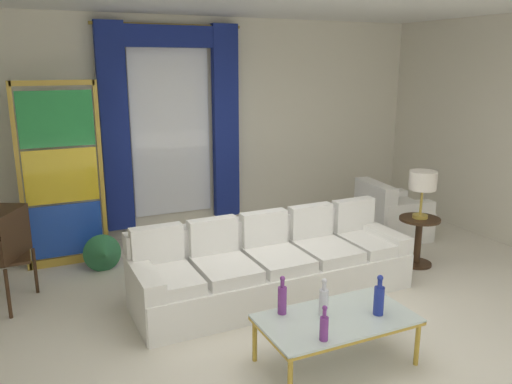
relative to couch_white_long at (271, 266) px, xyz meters
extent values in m
plane|color=silver|center=(-0.05, -0.61, -0.31)|extent=(16.00, 16.00, 0.00)
cube|color=silver|center=(-0.05, 2.45, 1.19)|extent=(8.00, 0.12, 3.00)
cube|color=white|center=(-0.36, 2.37, 1.24)|extent=(1.10, 0.02, 2.50)
cylinder|color=gold|center=(-0.36, 2.29, 2.55)|extent=(2.00, 0.04, 0.04)
cube|color=navy|center=(-1.13, 2.27, 1.24)|extent=(0.36, 0.12, 2.70)
cube|color=navy|center=(0.41, 2.27, 1.24)|extent=(0.36, 0.12, 2.70)
cube|color=navy|center=(-0.36, 2.27, 2.41)|extent=(1.80, 0.10, 0.28)
cube|color=white|center=(0.00, -0.10, -0.12)|extent=(2.91, 0.93, 0.38)
cube|color=white|center=(0.00, 0.27, 0.08)|extent=(2.90, 0.23, 0.78)
cube|color=white|center=(1.36, -0.08, -0.03)|extent=(0.21, 0.86, 0.56)
cube|color=white|center=(-1.36, -0.11, -0.03)|extent=(0.21, 0.86, 0.56)
cube|color=white|center=(1.16, -0.13, 0.13)|extent=(0.54, 0.74, 0.12)
cube|color=white|center=(1.16, 0.19, 0.35)|extent=(0.51, 0.15, 0.40)
cube|color=white|center=(0.58, -0.14, 0.13)|extent=(0.54, 0.74, 0.12)
cube|color=white|center=(0.58, 0.18, 0.35)|extent=(0.51, 0.15, 0.40)
cube|color=white|center=(0.00, -0.15, 0.13)|extent=(0.54, 0.74, 0.12)
cube|color=white|center=(0.00, 0.17, 0.35)|extent=(0.51, 0.15, 0.40)
cube|color=white|center=(-0.58, -0.15, 0.13)|extent=(0.54, 0.74, 0.12)
cube|color=white|center=(-0.58, 0.17, 0.35)|extent=(0.51, 0.15, 0.40)
cube|color=white|center=(-1.16, -0.16, 0.13)|extent=(0.54, 0.74, 0.12)
cube|color=white|center=(-1.16, 0.16, 0.35)|extent=(0.51, 0.15, 0.40)
cube|color=silver|center=(-0.10, -1.39, 0.09)|extent=(1.25, 0.69, 0.02)
cube|color=gold|center=(-0.10, -1.07, 0.07)|extent=(1.25, 0.04, 0.03)
cube|color=gold|center=(-0.10, -1.71, 0.07)|extent=(1.25, 0.04, 0.03)
cube|color=gold|center=(-0.71, -1.39, 0.07)|extent=(0.04, 0.69, 0.03)
cube|color=gold|center=(0.50, -1.39, 0.07)|extent=(0.04, 0.69, 0.03)
cylinder|color=gold|center=(-0.69, -1.09, -0.12)|extent=(0.04, 0.04, 0.38)
cylinder|color=gold|center=(0.48, -1.09, -0.12)|extent=(0.04, 0.04, 0.38)
cylinder|color=gold|center=(-0.69, -1.69, -0.12)|extent=(0.04, 0.04, 0.38)
cylinder|color=gold|center=(0.48, -1.69, -0.12)|extent=(0.04, 0.04, 0.38)
cylinder|color=#753384|center=(-0.39, -1.64, 0.19)|extent=(0.06, 0.06, 0.18)
cylinder|color=#753384|center=(-0.39, -1.64, 0.32)|extent=(0.03, 0.03, 0.06)
sphere|color=#753384|center=(-0.39, -1.64, 0.36)|extent=(0.04, 0.04, 0.04)
cylinder|color=silver|center=(-0.19, -1.32, 0.22)|extent=(0.07, 0.07, 0.22)
cylinder|color=silver|center=(-0.19, -1.32, 0.36)|extent=(0.03, 0.03, 0.06)
sphere|color=silver|center=(-0.19, -1.32, 0.40)|extent=(0.04, 0.04, 0.04)
cylinder|color=#753384|center=(-0.47, -1.15, 0.22)|extent=(0.07, 0.07, 0.23)
cylinder|color=#753384|center=(-0.47, -1.15, 0.36)|extent=(0.03, 0.03, 0.06)
sphere|color=#753384|center=(-0.47, -1.15, 0.41)|extent=(0.04, 0.04, 0.04)
cylinder|color=navy|center=(0.23, -1.49, 0.22)|extent=(0.08, 0.08, 0.24)
cylinder|color=navy|center=(0.23, -1.49, 0.37)|extent=(0.04, 0.04, 0.06)
sphere|color=navy|center=(0.23, -1.49, 0.42)|extent=(0.05, 0.05, 0.05)
cylinder|color=#382314|center=(-2.52, 0.56, -0.06)|extent=(0.04, 0.04, 0.50)
cylinder|color=#382314|center=(-2.26, 1.06, -0.06)|extent=(0.04, 0.04, 0.50)
cube|color=white|center=(2.39, 0.91, -0.11)|extent=(0.89, 0.89, 0.40)
cube|color=white|center=(2.39, 0.91, 0.14)|extent=(0.76, 0.76, 0.10)
cube|color=white|center=(2.07, 0.95, 0.09)|extent=(0.29, 0.82, 0.80)
cube|color=white|center=(2.42, 1.23, -0.02)|extent=(0.75, 0.26, 0.58)
cube|color=white|center=(2.35, 0.60, -0.02)|extent=(0.75, 0.26, 0.58)
cube|color=gold|center=(-2.32, 1.76, 0.79)|extent=(0.05, 0.05, 2.20)
cube|color=gold|center=(-1.42, 1.76, 0.79)|extent=(0.05, 0.05, 2.20)
cube|color=gold|center=(-1.87, 1.76, 1.86)|extent=(0.90, 0.05, 0.06)
cube|color=gold|center=(-1.87, 1.76, -0.26)|extent=(0.90, 0.05, 0.10)
cube|color=#1E47B7|center=(-1.87, 1.76, 0.13)|extent=(0.82, 0.02, 0.64)
cube|color=yellow|center=(-1.87, 1.76, 0.79)|extent=(0.82, 0.02, 0.64)
cube|color=#238E3D|center=(-1.87, 1.76, 1.46)|extent=(0.82, 0.02, 0.64)
cylinder|color=beige|center=(-1.52, 1.46, -0.28)|extent=(0.16, 0.16, 0.06)
ellipsoid|color=navy|center=(-1.52, 1.46, -0.17)|extent=(0.18, 0.32, 0.20)
sphere|color=navy|center=(-1.52, 1.60, -0.06)|extent=(0.09, 0.09, 0.09)
cone|color=gold|center=(-1.52, 1.66, -0.06)|extent=(0.02, 0.04, 0.02)
cone|color=#2D7644|center=(-1.52, 1.28, -0.07)|extent=(0.44, 0.40, 0.50)
cylinder|color=#382314|center=(1.96, -0.04, 0.27)|extent=(0.48, 0.48, 0.03)
cylinder|color=#382314|center=(1.96, -0.04, -0.02)|extent=(0.08, 0.08, 0.55)
cylinder|color=#382314|center=(1.96, -0.04, -0.29)|extent=(0.36, 0.36, 0.03)
cylinder|color=#B29338|center=(1.96, -0.04, 0.31)|extent=(0.18, 0.18, 0.04)
cylinder|color=#B29338|center=(1.96, -0.04, 0.51)|extent=(0.03, 0.03, 0.36)
cylinder|color=silver|center=(1.96, -0.04, 0.75)|extent=(0.32, 0.32, 0.22)
camera|label=1|loc=(-2.26, -4.50, 2.09)|focal=35.92mm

